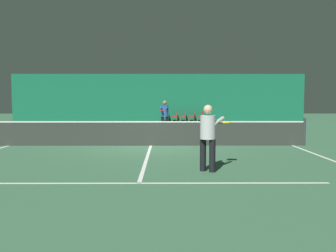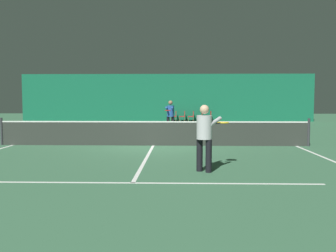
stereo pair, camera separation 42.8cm
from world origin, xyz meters
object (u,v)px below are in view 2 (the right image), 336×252
player_far (170,114)px  courtside_chair_1 (183,116)px  player_near (205,133)px  courtside_chair_3 (200,116)px  tennis_net (153,132)px  courtside_chair_2 (192,116)px  courtside_chair_4 (209,116)px  courtside_chair_0 (174,116)px

player_far → courtside_chair_1: bearing=-178.4°
player_near → courtside_chair_3: bearing=31.0°
tennis_net → courtside_chair_2: size_ratio=14.29×
courtside_chair_2 → courtside_chair_3: same height
player_near → tennis_net: bearing=51.9°
player_near → courtside_chair_1: 19.69m
player_far → courtside_chair_3: 9.02m
courtside_chair_4 → tennis_net: bearing=-12.8°
courtside_chair_1 → courtside_chair_3: 1.34m
courtside_chair_1 → courtside_chair_4: size_ratio=1.00×
tennis_net → courtside_chair_3: (2.65, 14.60, -0.03)m
courtside_chair_2 → courtside_chair_3: 0.67m
courtside_chair_1 → courtside_chair_4: 2.02m
tennis_net → courtside_chair_4: bearing=77.2°
player_far → courtside_chair_2: size_ratio=2.03×
courtside_chair_0 → tennis_net: bearing=-2.5°
player_far → courtside_chair_3: player_far is taller
player_far → tennis_net: bearing=1.5°
player_near → courtside_chair_4: 19.75m
player_near → courtside_chair_4: size_ratio=1.99×
courtside_chair_0 → courtside_chair_4: 2.69m
courtside_chair_2 → tennis_net: bearing=-7.7°
courtside_chair_0 → courtside_chair_4: size_ratio=1.00×
courtside_chair_3 → courtside_chair_4: size_ratio=1.00×
player_far → courtside_chair_0: (0.10, 8.76, -0.51)m
courtside_chair_0 → player_near: bearing=3.0°
player_near → courtside_chair_0: player_near is taller
courtside_chair_0 → courtside_chair_2: 1.34m
tennis_net → courtside_chair_3: tennis_net is taller
tennis_net → courtside_chair_0: (0.63, 14.60, -0.03)m
player_far → courtside_chair_1: size_ratio=2.03×
player_near → courtside_chair_2: (0.32, 19.68, -0.49)m
tennis_net → player_far: size_ratio=7.03×
tennis_net → courtside_chair_2: 14.74m
courtside_chair_0 → courtside_chair_4: same height
tennis_net → player_near: size_ratio=7.17×
courtside_chair_2 → courtside_chair_4: same height
courtside_chair_0 → courtside_chair_3: size_ratio=1.00×
courtside_chair_0 → courtside_chair_3: bearing=90.0°
courtside_chair_2 → courtside_chair_0: bearing=-90.0°
courtside_chair_0 → courtside_chair_2: size_ratio=1.00×
courtside_chair_4 → courtside_chair_1: bearing=-90.0°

